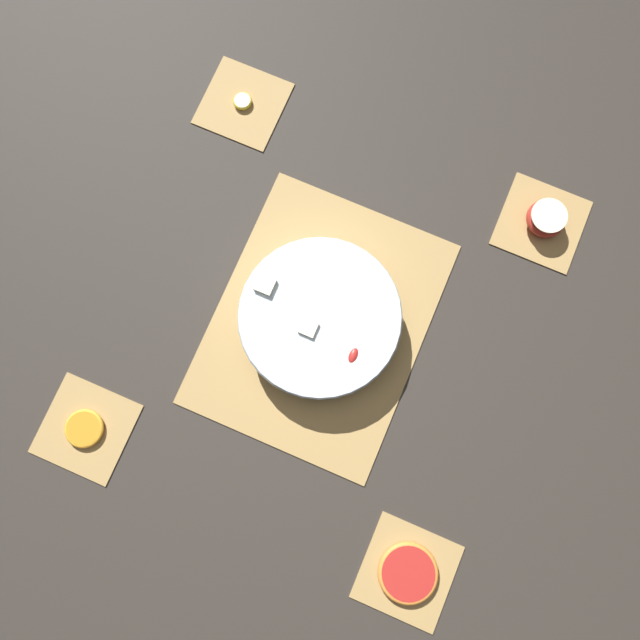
{
  "coord_description": "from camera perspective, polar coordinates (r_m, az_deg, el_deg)",
  "views": [
    {
      "loc": [
        0.17,
        0.07,
        1.12
      ],
      "look_at": [
        0.0,
        0.0,
        0.03
      ],
      "focal_mm": 35.0,
      "sensor_mm": 36.0,
      "label": 1
    }
  ],
  "objects": [
    {
      "name": "apple_half",
      "position": [
        1.23,
        19.96,
        8.71
      ],
      "size": [
        0.07,
        0.07,
        0.04
      ],
      "color": "#B72D23",
      "rests_on": "coaster_mat_far_left"
    },
    {
      "name": "grapefruit_slice",
      "position": [
        1.14,
        8.06,
        -21.95
      ],
      "size": [
        0.1,
        0.1,
        0.01
      ],
      "color": "#B2231E",
      "rests_on": "coaster_mat_far_right"
    },
    {
      "name": "ground_plane",
      "position": [
        1.13,
        0.0,
        -0.28
      ],
      "size": [
        6.0,
        6.0,
        0.0
      ],
      "primitive_type": "plane",
      "color": "#2D2823"
    },
    {
      "name": "coaster_mat_far_right",
      "position": [
        1.15,
        7.99,
        -21.85
      ],
      "size": [
        0.15,
        0.15,
        0.01
      ],
      "color": "#A8844C",
      "rests_on": "ground_plane"
    },
    {
      "name": "fruit_salad_bowl",
      "position": [
        1.09,
        -0.02,
        0.08
      ],
      "size": [
        0.28,
        0.28,
        0.08
      ],
      "color": "silver",
      "rests_on": "bamboo_mat_center"
    },
    {
      "name": "orange_slice_whole",
      "position": [
        1.18,
        -20.75,
        -9.27
      ],
      "size": [
        0.07,
        0.07,
        0.01
      ],
      "color": "orange",
      "rests_on": "coaster_mat_near_right"
    },
    {
      "name": "banana_coin_single",
      "position": [
        1.27,
        -7.1,
        19.24
      ],
      "size": [
        0.04,
        0.04,
        0.01
      ],
      "color": "#F4EABC",
      "rests_on": "coaster_mat_near_left"
    },
    {
      "name": "coaster_mat_far_left",
      "position": [
        1.25,
        19.59,
        8.38
      ],
      "size": [
        0.15,
        0.15,
        0.01
      ],
      "color": "#A8844C",
      "rests_on": "ground_plane"
    },
    {
      "name": "bamboo_mat_center",
      "position": [
        1.13,
        0.0,
        -0.26
      ],
      "size": [
        0.47,
        0.37,
        0.01
      ],
      "color": "#A8844C",
      "rests_on": "ground_plane"
    },
    {
      "name": "coaster_mat_near_left",
      "position": [
        1.28,
        -7.05,
        19.08
      ],
      "size": [
        0.15,
        0.15,
        0.01
      ],
      "color": "#A8844C",
      "rests_on": "ground_plane"
    },
    {
      "name": "coaster_mat_near_right",
      "position": [
        1.19,
        -20.62,
        -9.28
      ],
      "size": [
        0.15,
        0.15,
        0.01
      ],
      "color": "#A8844C",
      "rests_on": "ground_plane"
    }
  ]
}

